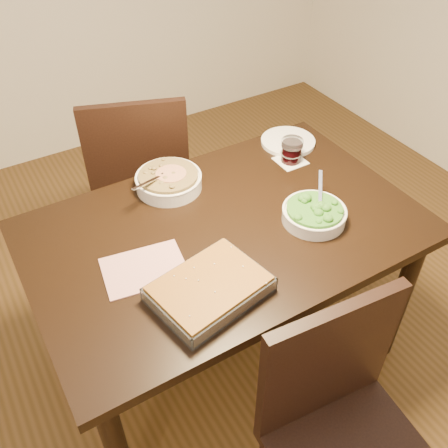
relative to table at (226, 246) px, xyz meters
name	(u,v)px	position (x,y,z in m)	size (l,w,h in m)	color
ground	(225,348)	(0.00, 0.00, -0.65)	(4.00, 4.00, 0.00)	#452F13
table	(226,246)	(0.00, 0.00, 0.00)	(1.40, 0.90, 0.75)	black
magazine_a	(144,269)	(-0.34, -0.04, 0.10)	(0.27, 0.20, 0.01)	#9E2D37
coaster	(290,161)	(0.45, 0.22, 0.10)	(0.12, 0.12, 0.00)	white
stew_bowl	(169,180)	(-0.07, 0.31, 0.13)	(0.27, 0.26, 0.10)	white
broccoli_bowl	(314,213)	(0.29, -0.13, 0.13)	(0.23, 0.24, 0.09)	white
baking_dish	(210,289)	(-0.21, -0.25, 0.13)	(0.38, 0.31, 0.06)	silver
wine_tumbler	(292,150)	(0.45, 0.22, 0.15)	(0.09, 0.09, 0.10)	black
dinner_plate	(288,141)	(0.52, 0.34, 0.10)	(0.24, 0.24, 0.02)	white
chair_near	(342,427)	(-0.03, -0.72, -0.13)	(0.48, 0.48, 0.94)	black
chair_far	(140,172)	(-0.03, 0.75, -0.11)	(0.58, 0.58, 0.97)	black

